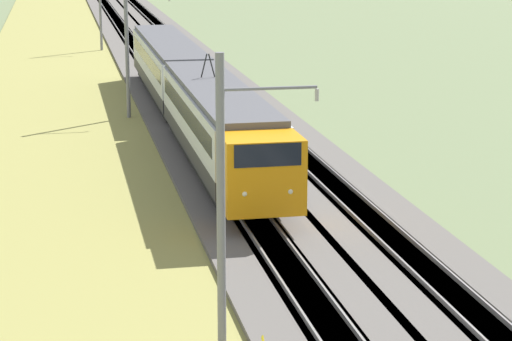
# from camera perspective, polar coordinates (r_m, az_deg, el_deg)

# --- Properties ---
(ballast_main) EXTENTS (240.00, 4.40, 0.30)m
(ballast_main) POSITION_cam_1_polar(r_m,az_deg,el_deg) (66.77, -5.42, 4.75)
(ballast_main) COLOR #605B56
(ballast_main) RESTS_ON ground
(ballast_adjacent) EXTENTS (240.00, 4.40, 0.30)m
(ballast_adjacent) POSITION_cam_1_polar(r_m,az_deg,el_deg) (67.30, -1.95, 4.88)
(ballast_adjacent) COLOR #605B56
(ballast_adjacent) RESTS_ON ground
(track_main) EXTENTS (240.00, 1.57, 0.45)m
(track_main) POSITION_cam_1_polar(r_m,az_deg,el_deg) (66.77, -5.42, 4.76)
(track_main) COLOR #4C4238
(track_main) RESTS_ON ground
(track_adjacent) EXTENTS (240.00, 1.57, 0.45)m
(track_adjacent) POSITION_cam_1_polar(r_m,az_deg,el_deg) (67.30, -1.95, 4.89)
(track_adjacent) COLOR #4C4238
(track_adjacent) RESTS_ON ground
(grass_verge) EXTENTS (240.00, 12.87, 0.12)m
(grass_verge) POSITION_cam_1_polar(r_m,az_deg,el_deg) (66.46, -10.45, 4.46)
(grass_verge) COLOR #99934C
(grass_verge) RESTS_ON ground
(passenger_train) EXTENTS (38.85, 2.87, 4.94)m
(passenger_train) POSITION_cam_1_polar(r_m,az_deg,el_deg) (52.22, -3.81, 4.67)
(passenger_train) COLOR orange
(passenger_train) RESTS_ON ground
(catenary_mast_near) EXTENTS (0.22, 2.56, 7.62)m
(catenary_mast_near) POSITION_cam_1_polar(r_m,az_deg,el_deg) (24.55, -1.87, -1.78)
(catenary_mast_near) COLOR slate
(catenary_mast_near) RESTS_ON ground
(catenary_mast_mid) EXTENTS (0.22, 2.56, 7.80)m
(catenary_mast_mid) POSITION_cam_1_polar(r_m,az_deg,el_deg) (55.91, -7.32, 6.98)
(catenary_mast_mid) COLOR slate
(catenary_mast_mid) RESTS_ON ground
(catenary_mast_far) EXTENTS (0.22, 2.56, 8.12)m
(catenary_mast_far) POSITION_cam_1_polar(r_m,az_deg,el_deg) (87.77, -8.86, 9.46)
(catenary_mast_far) COLOR slate
(catenary_mast_far) RESTS_ON ground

